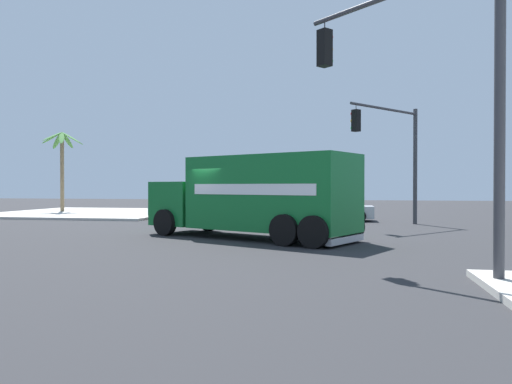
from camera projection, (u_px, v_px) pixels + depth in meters
name	position (u px, v px, depth m)	size (l,w,h in m)	color
ground_plane	(230.00, 237.00, 17.93)	(100.00, 100.00, 0.00)	#2B2B2D
sidewalk_corner_far	(93.00, 213.00, 32.82)	(11.98, 11.98, 0.14)	beige
delivery_truck	(255.00, 196.00, 17.33)	(5.77, 8.29, 2.94)	#146B2D
traffic_light_primary	(395.00, 145.00, 22.87)	(3.97, 3.31, 5.71)	#38383D
traffic_light_secondary	(427.00, 71.00, 10.23)	(3.33, 3.80, 6.30)	#38383D
pickup_white	(198.00, 207.00, 26.86)	(2.59, 5.34, 1.38)	white
sedan_silver	(334.00, 209.00, 26.38)	(2.12, 4.34, 1.31)	#B7BABF
palm_tree_far	(62.00, 156.00, 33.60)	(2.74, 2.93, 5.55)	#7A6647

